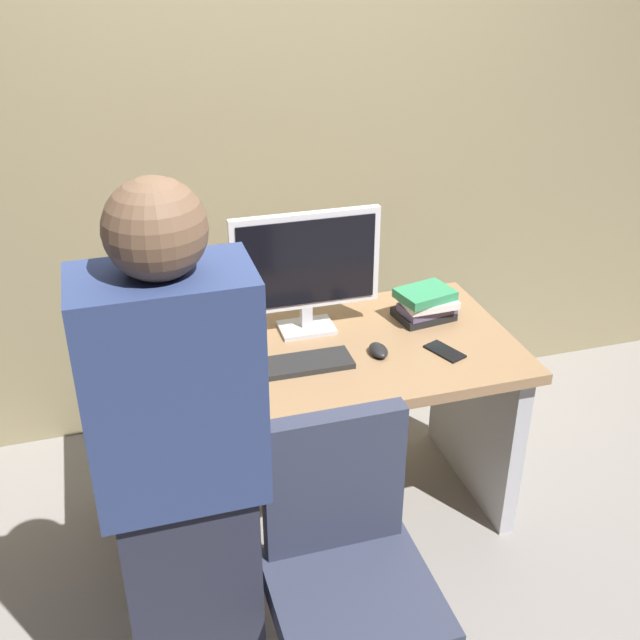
{
  "coord_description": "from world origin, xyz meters",
  "views": [
    {
      "loc": [
        -0.66,
        -2.25,
        2.11
      ],
      "look_at": [
        0.0,
        -0.05,
        0.88
      ],
      "focal_mm": 43.46,
      "sensor_mm": 36.0,
      "label": 1
    }
  ],
  "objects_px": {
    "keyboard": "(290,366)",
    "cell_phone": "(445,351)",
    "cup_near_keyboard": "(209,382)",
    "book_stack": "(426,304)",
    "person_at_desk": "(183,490)",
    "monitor": "(306,266)",
    "cup_by_monitor": "(180,332)",
    "office_chair": "(348,593)",
    "mouse": "(378,350)",
    "desk": "(316,404)"
  },
  "relations": [
    {
      "from": "monitor",
      "to": "desk",
      "type": "bearing_deg",
      "value": -93.93
    },
    {
      "from": "cup_near_keyboard",
      "to": "monitor",
      "type": "bearing_deg",
      "value": 38.05
    },
    {
      "from": "monitor",
      "to": "mouse",
      "type": "distance_m",
      "value": 0.39
    },
    {
      "from": "office_chair",
      "to": "cell_phone",
      "type": "bearing_deg",
      "value": 49.13
    },
    {
      "from": "office_chair",
      "to": "book_stack",
      "type": "distance_m",
      "value": 1.16
    },
    {
      "from": "mouse",
      "to": "cell_phone",
      "type": "xyz_separation_m",
      "value": [
        0.23,
        -0.05,
        -0.01
      ]
    },
    {
      "from": "office_chair",
      "to": "cell_phone",
      "type": "height_order",
      "value": "office_chair"
    },
    {
      "from": "cup_near_keyboard",
      "to": "cell_phone",
      "type": "bearing_deg",
      "value": 1.84
    },
    {
      "from": "desk",
      "to": "book_stack",
      "type": "bearing_deg",
      "value": 13.68
    },
    {
      "from": "office_chair",
      "to": "cup_by_monitor",
      "type": "relative_size",
      "value": 11.61
    },
    {
      "from": "monitor",
      "to": "book_stack",
      "type": "xyz_separation_m",
      "value": [
        0.45,
        -0.05,
        -0.19
      ]
    },
    {
      "from": "mouse",
      "to": "cup_near_keyboard",
      "type": "xyz_separation_m",
      "value": [
        -0.61,
        -0.08,
        0.03
      ]
    },
    {
      "from": "keyboard",
      "to": "cell_phone",
      "type": "height_order",
      "value": "keyboard"
    },
    {
      "from": "keyboard",
      "to": "book_stack",
      "type": "relative_size",
      "value": 1.85
    },
    {
      "from": "cup_by_monitor",
      "to": "book_stack",
      "type": "xyz_separation_m",
      "value": [
        0.91,
        -0.09,
        0.02
      ]
    },
    {
      "from": "cup_near_keyboard",
      "to": "mouse",
      "type": "bearing_deg",
      "value": 7.58
    },
    {
      "from": "desk",
      "to": "mouse",
      "type": "distance_m",
      "value": 0.33
    },
    {
      "from": "person_at_desk",
      "to": "mouse",
      "type": "bearing_deg",
      "value": 40.5
    },
    {
      "from": "desk",
      "to": "keyboard",
      "type": "xyz_separation_m",
      "value": [
        -0.12,
        -0.08,
        0.24
      ]
    },
    {
      "from": "keyboard",
      "to": "cup_near_keyboard",
      "type": "relative_size",
      "value": 4.5
    },
    {
      "from": "desk",
      "to": "cell_phone",
      "type": "bearing_deg",
      "value": -17.78
    },
    {
      "from": "monitor",
      "to": "mouse",
      "type": "xyz_separation_m",
      "value": [
        0.19,
        -0.24,
        -0.24
      ]
    },
    {
      "from": "person_at_desk",
      "to": "cup_by_monitor",
      "type": "xyz_separation_m",
      "value": [
        0.11,
        0.94,
        -0.07
      ]
    },
    {
      "from": "person_at_desk",
      "to": "book_stack",
      "type": "height_order",
      "value": "person_at_desk"
    },
    {
      "from": "monitor",
      "to": "keyboard",
      "type": "relative_size",
      "value": 1.26
    },
    {
      "from": "monitor",
      "to": "keyboard",
      "type": "bearing_deg",
      "value": -117.83
    },
    {
      "from": "desk",
      "to": "cup_by_monitor",
      "type": "xyz_separation_m",
      "value": [
        -0.45,
        0.2,
        0.27
      ]
    },
    {
      "from": "cup_by_monitor",
      "to": "cup_near_keyboard",
      "type": "bearing_deg",
      "value": -83.32
    },
    {
      "from": "mouse",
      "to": "cell_phone",
      "type": "relative_size",
      "value": 0.69
    },
    {
      "from": "keyboard",
      "to": "cell_phone",
      "type": "bearing_deg",
      "value": -4.85
    },
    {
      "from": "office_chair",
      "to": "monitor",
      "type": "distance_m",
      "value": 1.12
    },
    {
      "from": "desk",
      "to": "book_stack",
      "type": "xyz_separation_m",
      "value": [
        0.46,
        0.11,
        0.29
      ]
    },
    {
      "from": "book_stack",
      "to": "cell_phone",
      "type": "distance_m",
      "value": 0.26
    },
    {
      "from": "office_chair",
      "to": "keyboard",
      "type": "xyz_separation_m",
      "value": [
        0.03,
        0.72,
        0.31
      ]
    },
    {
      "from": "office_chair",
      "to": "mouse",
      "type": "bearing_deg",
      "value": 64.18
    },
    {
      "from": "mouse",
      "to": "cup_near_keyboard",
      "type": "relative_size",
      "value": 1.05
    },
    {
      "from": "person_at_desk",
      "to": "book_stack",
      "type": "relative_size",
      "value": 7.04
    },
    {
      "from": "cup_near_keyboard",
      "to": "book_stack",
      "type": "bearing_deg",
      "value": 17.76
    },
    {
      "from": "person_at_desk",
      "to": "cup_by_monitor",
      "type": "height_order",
      "value": "person_at_desk"
    },
    {
      "from": "book_stack",
      "to": "office_chair",
      "type": "bearing_deg",
      "value": -123.61
    },
    {
      "from": "cup_near_keyboard",
      "to": "cell_phone",
      "type": "relative_size",
      "value": 0.66
    },
    {
      "from": "monitor",
      "to": "keyboard",
      "type": "xyz_separation_m",
      "value": [
        -0.13,
        -0.24,
        -0.25
      ]
    },
    {
      "from": "office_chair",
      "to": "keyboard",
      "type": "bearing_deg",
      "value": 87.75
    },
    {
      "from": "book_stack",
      "to": "cell_phone",
      "type": "height_order",
      "value": "book_stack"
    },
    {
      "from": "cup_by_monitor",
      "to": "cell_phone",
      "type": "xyz_separation_m",
      "value": [
        0.88,
        -0.34,
        -0.04
      ]
    },
    {
      "from": "desk",
      "to": "cup_near_keyboard",
      "type": "bearing_deg",
      "value": -157.76
    },
    {
      "from": "person_at_desk",
      "to": "book_stack",
      "type": "xyz_separation_m",
      "value": [
        1.02,
        0.85,
        -0.05
      ]
    },
    {
      "from": "person_at_desk",
      "to": "keyboard",
      "type": "distance_m",
      "value": 0.79
    },
    {
      "from": "office_chair",
      "to": "cup_by_monitor",
      "type": "height_order",
      "value": "office_chair"
    },
    {
      "from": "cup_near_keyboard",
      "to": "cup_by_monitor",
      "type": "xyz_separation_m",
      "value": [
        -0.04,
        0.37,
        -0.01
      ]
    }
  ]
}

